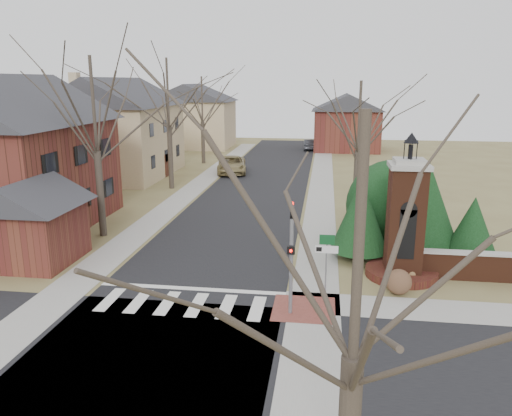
% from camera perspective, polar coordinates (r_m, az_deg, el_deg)
% --- Properties ---
extents(ground, '(120.00, 120.00, 0.00)m').
position_cam_1_polar(ground, '(19.61, -9.11, -11.79)').
color(ground, brown).
rests_on(ground, ground).
extents(main_street, '(8.00, 70.00, 0.01)m').
position_cam_1_polar(main_street, '(40.09, -0.00, 1.99)').
color(main_street, black).
rests_on(main_street, ground).
extents(cross_street, '(120.00, 8.00, 0.01)m').
position_cam_1_polar(cross_street, '(17.11, -12.12, -16.07)').
color(cross_street, black).
rests_on(cross_street, ground).
extents(crosswalk_zone, '(8.00, 2.20, 0.02)m').
position_cam_1_polar(crosswalk_zone, '(20.30, -8.45, -10.79)').
color(crosswalk_zone, silver).
rests_on(crosswalk_zone, ground).
extents(stop_bar, '(8.00, 0.35, 0.02)m').
position_cam_1_polar(stop_bar, '(21.61, -7.33, -9.14)').
color(stop_bar, silver).
rests_on(stop_bar, ground).
extents(sidewalk_right_main, '(2.00, 60.00, 0.02)m').
position_cam_1_polar(sidewalk_right_main, '(39.73, 7.45, 1.76)').
color(sidewalk_right_main, gray).
rests_on(sidewalk_right_main, ground).
extents(sidewalk_left, '(2.00, 60.00, 0.02)m').
position_cam_1_polar(sidewalk_left, '(41.12, -7.20, 2.20)').
color(sidewalk_left, gray).
rests_on(sidewalk_left, ground).
extents(curb_apron, '(2.40, 2.40, 0.02)m').
position_cam_1_polar(curb_apron, '(19.75, 5.49, -11.43)').
color(curb_apron, brown).
rests_on(curb_apron, ground).
extents(traffic_signal_pole, '(0.28, 0.41, 4.50)m').
position_cam_1_polar(traffic_signal_pole, '(18.40, 4.06, -4.70)').
color(traffic_signal_pole, slate).
rests_on(traffic_signal_pole, ground).
extents(sign_post, '(0.90, 0.07, 2.75)m').
position_cam_1_polar(sign_post, '(19.91, 8.04, -5.25)').
color(sign_post, slate).
rests_on(sign_post, ground).
extents(brick_gate_monument, '(3.20, 3.20, 6.47)m').
position_cam_1_polar(brick_gate_monument, '(22.99, 16.61, -2.47)').
color(brick_gate_monument, '#4D2516').
rests_on(brick_gate_monument, ground).
extents(brick_garden_wall, '(7.50, 0.50, 1.30)m').
position_cam_1_polar(brick_garden_wall, '(24.55, 26.83, -6.08)').
color(brick_garden_wall, '#4D2516').
rests_on(brick_garden_wall, ground).
extents(house_brick_left, '(9.80, 11.80, 9.42)m').
position_cam_1_polar(house_brick_left, '(32.74, -26.52, 5.97)').
color(house_brick_left, brown).
rests_on(house_brick_left, ground).
extents(house_stucco_left, '(9.80, 12.80, 9.28)m').
position_cam_1_polar(house_stucco_left, '(47.86, -15.57, 9.05)').
color(house_stucco_left, '#C7B385').
rests_on(house_stucco_left, ground).
extents(garage_left, '(4.80, 4.80, 4.29)m').
position_cam_1_polar(garage_left, '(26.21, -24.47, -0.98)').
color(garage_left, brown).
rests_on(garage_left, ground).
extents(house_distant_left, '(10.80, 8.80, 8.53)m').
position_cam_1_polar(house_distant_left, '(67.23, -7.22, 10.54)').
color(house_distant_left, '#C7B385').
rests_on(house_distant_left, ground).
extents(house_distant_right, '(8.80, 8.80, 7.30)m').
position_cam_1_polar(house_distant_right, '(65.02, 10.34, 9.77)').
color(house_distant_right, brown).
rests_on(house_distant_right, ground).
extents(evergreen_near, '(2.80, 2.80, 4.10)m').
position_cam_1_polar(evergreen_near, '(24.67, 11.83, -0.72)').
color(evergreen_near, '#473D33').
rests_on(evergreen_near, ground).
extents(evergreen_mid, '(3.40, 3.40, 4.70)m').
position_cam_1_polar(evergreen_mid, '(26.19, 18.92, 0.36)').
color(evergreen_mid, '#473D33').
rests_on(evergreen_mid, ground).
extents(evergreen_far, '(2.40, 2.40, 3.30)m').
position_cam_1_polar(evergreen_far, '(25.89, 23.54, -1.83)').
color(evergreen_far, '#473D33').
rests_on(evergreen_far, ground).
extents(evergreen_mass, '(4.80, 4.80, 4.80)m').
position_cam_1_polar(evergreen_mass, '(27.24, 15.30, 0.72)').
color(evergreen_mass, black).
rests_on(evergreen_mass, ground).
extents(bare_tree_0, '(8.05, 8.05, 11.15)m').
position_cam_1_polar(bare_tree_0, '(28.63, -18.15, 11.88)').
color(bare_tree_0, '#473D33').
rests_on(bare_tree_0, ground).
extents(bare_tree_1, '(8.40, 8.40, 11.64)m').
position_cam_1_polar(bare_tree_1, '(40.73, -10.08, 13.36)').
color(bare_tree_1, '#473D33').
rests_on(bare_tree_1, ground).
extents(bare_tree_2, '(7.35, 7.35, 10.19)m').
position_cam_1_polar(bare_tree_2, '(53.40, -6.21, 12.59)').
color(bare_tree_2, '#473D33').
rests_on(bare_tree_2, ground).
extents(bare_tree_3, '(7.00, 7.00, 9.70)m').
position_cam_1_polar(bare_tree_3, '(32.91, 11.77, 10.76)').
color(bare_tree_3, '#473D33').
rests_on(bare_tree_3, ground).
extents(bare_tree_4, '(6.65, 6.65, 9.21)m').
position_cam_1_polar(bare_tree_4, '(8.12, 11.80, -1.86)').
color(bare_tree_4, '#473D33').
rests_on(bare_tree_4, ground).
extents(pickup_truck, '(3.55, 6.06, 1.58)m').
position_cam_1_polar(pickup_truck, '(47.84, -2.79, 4.96)').
color(pickup_truck, olive).
rests_on(pickup_truck, ground).
extents(distant_car, '(1.66, 4.16, 1.34)m').
position_cam_1_polar(distant_car, '(64.64, 6.14, 7.24)').
color(distant_car, '#373A3F').
rests_on(distant_car, ground).
extents(dry_shrub_left, '(1.06, 1.06, 1.06)m').
position_cam_1_polar(dry_shrub_left, '(21.60, 16.00, -8.12)').
color(dry_shrub_left, brown).
rests_on(dry_shrub_left, ground).
extents(dry_shrub_right, '(0.76, 0.76, 0.76)m').
position_cam_1_polar(dry_shrub_right, '(23.24, 17.30, -6.99)').
color(dry_shrub_right, brown).
rests_on(dry_shrub_right, ground).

